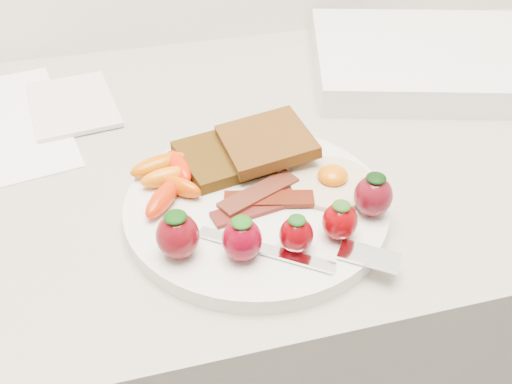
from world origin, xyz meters
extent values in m
cube|color=gray|center=(0.00, 1.70, 0.45)|extent=(2.00, 0.60, 0.90)
cylinder|color=silver|center=(0.01, 1.57, 0.91)|extent=(0.27, 0.27, 0.02)
cube|color=black|center=(-0.01, 1.64, 0.93)|extent=(0.11, 0.11, 0.01)
cube|color=#492B12|center=(0.04, 1.64, 0.94)|extent=(0.10, 0.10, 0.02)
cylinder|color=white|center=(0.09, 1.57, 0.92)|extent=(0.10, 0.10, 0.01)
ellipsoid|color=#D46402|center=(0.09, 1.57, 0.93)|extent=(0.04, 0.04, 0.02)
cube|color=#3D0605|center=(0.01, 1.55, 0.92)|extent=(0.09, 0.04, 0.00)
cube|color=black|center=(0.02, 1.56, 0.92)|extent=(0.09, 0.04, 0.00)
cube|color=#3C100A|center=(0.01, 1.57, 0.92)|extent=(0.09, 0.06, 0.00)
ellipsoid|color=orange|center=(-0.08, 1.61, 0.93)|extent=(0.06, 0.03, 0.02)
ellipsoid|color=#C94300|center=(-0.06, 1.59, 0.93)|extent=(0.05, 0.05, 0.02)
ellipsoid|color=red|center=(-0.08, 1.58, 0.93)|extent=(0.05, 0.06, 0.02)
ellipsoid|color=red|center=(-0.06, 1.63, 0.93)|extent=(0.03, 0.06, 0.02)
ellipsoid|color=#BF5500|center=(-0.08, 1.64, 0.93)|extent=(0.07, 0.04, 0.02)
ellipsoid|color=#5F070F|center=(-0.08, 1.51, 0.94)|extent=(0.04, 0.04, 0.04)
ellipsoid|color=#0A3407|center=(-0.08, 1.51, 0.96)|extent=(0.02, 0.02, 0.01)
ellipsoid|color=maroon|center=(-0.02, 1.49, 0.94)|extent=(0.04, 0.04, 0.04)
ellipsoid|color=#14500E|center=(-0.02, 1.49, 0.96)|extent=(0.02, 0.02, 0.01)
ellipsoid|color=#620005|center=(0.03, 1.49, 0.94)|extent=(0.03, 0.03, 0.04)
ellipsoid|color=#124511|center=(0.03, 1.49, 0.95)|extent=(0.02, 0.02, 0.01)
ellipsoid|color=#710004|center=(0.07, 1.49, 0.94)|extent=(0.03, 0.03, 0.04)
ellipsoid|color=#254D14|center=(0.07, 1.49, 0.96)|extent=(0.02, 0.02, 0.01)
ellipsoid|color=#5A0A16|center=(0.12, 1.52, 0.94)|extent=(0.04, 0.04, 0.04)
ellipsoid|color=black|center=(0.12, 1.52, 0.96)|extent=(0.02, 0.02, 0.01)
cube|color=white|center=(0.00, 1.49, 0.92)|extent=(0.11, 0.09, 0.00)
cube|color=white|center=(0.09, 1.46, 0.92)|extent=(0.06, 0.05, 0.00)
cube|color=silver|center=(-0.17, 1.84, 0.91)|extent=(0.12, 0.17, 0.01)
cube|color=white|center=(0.34, 1.81, 0.92)|extent=(0.40, 0.36, 0.04)
camera|label=1|loc=(-0.10, 1.13, 1.29)|focal=40.00mm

